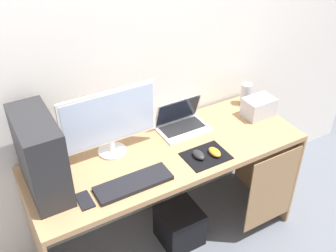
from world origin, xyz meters
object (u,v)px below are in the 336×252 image
Objects in this scene: laptop at (182,123)px; mouse_right at (215,152)px; mouse_left at (199,155)px; speaker at (246,94)px; monitor at (110,121)px; projector at (259,107)px; pc_tower at (40,156)px; cell_phone at (85,200)px; subwoofer at (180,225)px; keyboard at (134,183)px.

laptop is 3.32× the size of mouse_right.
speaker is at bearing 29.10° from mouse_left.
monitor reaches higher than projector.
pc_tower is 1.37× the size of laptop.
laptop is (0.49, 0.02, -0.18)m from monitor.
speaker is 1.20× the size of cell_phone.
pc_tower is at bearing 167.10° from mouse_right.
laptop is 0.54m from projector.
mouse_right is at bearing -157.45° from projector.
mouse_left is 0.70m from cell_phone.
pc_tower is at bearing 173.51° from subwoofer.
projector is 2.08× the size of mouse_left.
laptop reaches higher than keyboard.
monitor is 1.36× the size of keyboard.
mouse_left is 0.74× the size of cell_phone.
mouse_left is at bearing -103.26° from laptop.
laptop is 3.32× the size of mouse_left.
laptop reaches higher than projector.
mouse_right is (0.93, -0.21, -0.20)m from pc_tower.
subwoofer is (-0.67, -0.24, -0.72)m from speaker.
mouse_left reaches higher than subwoofer.
subwoofer is at bearing 140.77° from mouse_right.
cell_phone is at bearing -133.31° from monitor.
pc_tower is 2.18× the size of projector.
monitor is at bearing -178.12° from laptop.
keyboard is at bearing -162.19° from subwoofer.
projector is at bearing -97.13° from speaker.
speaker is at bearing 19.18° from keyboard.
laptop is 0.34m from mouse_right.
pc_tower is at bearing -165.60° from monitor.
projector is 1.31m from cell_phone.
mouse_left is at bearing 0.41° from cell_phone.
laptop is 0.72m from subwoofer.
pc_tower reaches higher than keyboard.
cell_phone is (-0.79, 0.02, -0.02)m from mouse_right.
speaker is 0.71m from mouse_left.
mouse_right is 0.69m from subwoofer.
pc_tower is 1.44m from projector.
speaker is at bearing 19.93° from subwoofer.
speaker is at bearing 82.87° from projector.
laptop is 0.76× the size of keyboard.
keyboard is at bearing -168.76° from projector.
pc_tower reaches higher than laptop.
mouse_right is 0.79m from cell_phone.
monitor is 0.63m from mouse_right.
monitor is 0.95m from subwoofer.
pc_tower is 0.87m from mouse_left.
pc_tower reaches higher than speaker.
mouse_left is 0.10m from mouse_right.
cell_phone is (-0.77, -0.32, -0.04)m from laptop.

